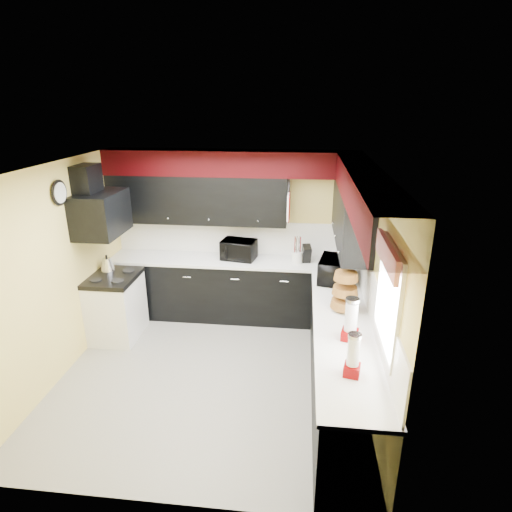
{
  "coord_description": "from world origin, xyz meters",
  "views": [
    {
      "loc": [
        1.02,
        -4.33,
        3.16
      ],
      "look_at": [
        0.44,
        0.86,
        1.24
      ],
      "focal_mm": 30.0,
      "sensor_mm": 36.0,
      "label": 1
    }
  ],
  "objects_px": {
    "knife_block": "(306,254)",
    "utensil_crock": "(297,257)",
    "toaster_oven": "(239,250)",
    "kettle": "(107,264)",
    "microwave": "(335,270)"
  },
  "relations": [
    {
      "from": "toaster_oven",
      "to": "knife_block",
      "type": "distance_m",
      "value": 0.99
    },
    {
      "from": "toaster_oven",
      "to": "kettle",
      "type": "relative_size",
      "value": 2.52
    },
    {
      "from": "knife_block",
      "to": "kettle",
      "type": "relative_size",
      "value": 1.31
    },
    {
      "from": "knife_block",
      "to": "utensil_crock",
      "type": "bearing_deg",
      "value": -174.13
    },
    {
      "from": "toaster_oven",
      "to": "microwave",
      "type": "xyz_separation_m",
      "value": [
        1.35,
        -0.66,
        0.01
      ]
    },
    {
      "from": "utensil_crock",
      "to": "knife_block",
      "type": "xyz_separation_m",
      "value": [
        0.13,
        0.04,
        0.05
      ]
    },
    {
      "from": "microwave",
      "to": "knife_block",
      "type": "distance_m",
      "value": 0.73
    },
    {
      "from": "knife_block",
      "to": "microwave",
      "type": "bearing_deg",
      "value": -70.54
    },
    {
      "from": "utensil_crock",
      "to": "kettle",
      "type": "distance_m",
      "value": 2.67
    },
    {
      "from": "toaster_oven",
      "to": "knife_block",
      "type": "bearing_deg",
      "value": 8.59
    },
    {
      "from": "toaster_oven",
      "to": "kettle",
      "type": "height_order",
      "value": "toaster_oven"
    },
    {
      "from": "toaster_oven",
      "to": "microwave",
      "type": "bearing_deg",
      "value": -15.65
    },
    {
      "from": "utensil_crock",
      "to": "knife_block",
      "type": "distance_m",
      "value": 0.14
    },
    {
      "from": "microwave",
      "to": "utensil_crock",
      "type": "distance_m",
      "value": 0.77
    },
    {
      "from": "toaster_oven",
      "to": "utensil_crock",
      "type": "bearing_deg",
      "value": 5.82
    }
  ]
}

